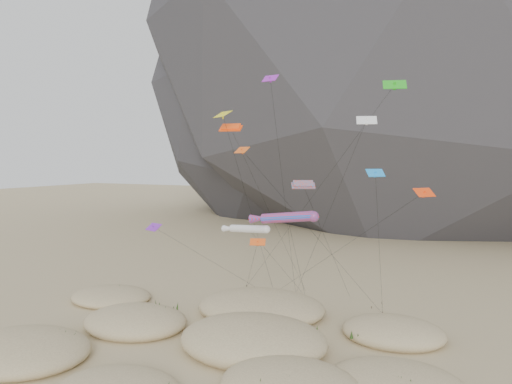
# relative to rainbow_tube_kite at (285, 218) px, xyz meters

# --- Properties ---
(ground) EXTENTS (500.00, 500.00, 0.00)m
(ground) POSITION_rel_rainbow_tube_kite_xyz_m (-3.48, -9.38, -12.59)
(ground) COLOR #CCB789
(ground) RESTS_ON ground
(dunes) EXTENTS (49.59, 35.45, 3.93)m
(dunes) POSITION_rel_rainbow_tube_kite_xyz_m (-5.50, -5.01, -11.88)
(dunes) COLOR #CCB789
(dunes) RESTS_ON ground
(dune_grass) EXTENTS (40.95, 28.90, 1.56)m
(dune_grass) POSITION_rel_rainbow_tube_kite_xyz_m (-3.91, -6.25, -11.75)
(dune_grass) COLOR black
(dune_grass) RESTS_ON ground
(kite_stakes) EXTENTS (20.72, 4.54, 0.30)m
(kite_stakes) POSITION_rel_rainbow_tube_kite_xyz_m (-1.56, 13.95, -12.44)
(kite_stakes) COLOR #3F2D1E
(kite_stakes) RESTS_ON ground
(rainbow_tube_kite) EXTENTS (7.85, 13.20, 13.47)m
(rainbow_tube_kite) POSITION_rel_rainbow_tube_kite_xyz_m (0.00, 0.00, 0.00)
(rainbow_tube_kite) COLOR #FF1A27
(rainbow_tube_kite) RESTS_ON ground
(white_tube_kite) EXTENTS (6.94, 16.59, 11.62)m
(white_tube_kite) POSITION_rel_rainbow_tube_kite_xyz_m (-5.18, 1.28, -1.69)
(white_tube_kite) COLOR silver
(white_tube_kite) RESTS_ON ground
(orange_parafoil) EXTENTS (6.62, 13.38, 23.04)m
(orange_parafoil) POSITION_rel_rainbow_tube_kite_xyz_m (-9.17, 5.26, 9.69)
(orange_parafoil) COLOR #FF450D
(orange_parafoil) RESTS_ON ground
(multi_parafoil) EXTENTS (2.58, 18.64, 16.59)m
(multi_parafoil) POSITION_rel_rainbow_tube_kite_xyz_m (2.21, -0.34, 3.34)
(multi_parafoil) COLOR #FA371A
(multi_parafoil) RESTS_ON ground
(delta_kites) EXTENTS (34.20, 20.00, 27.78)m
(delta_kites) POSITION_rel_rainbow_tube_kite_xyz_m (-0.15, 2.14, 6.20)
(delta_kites) COLOR #1A86DE
(delta_kites) RESTS_ON ground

